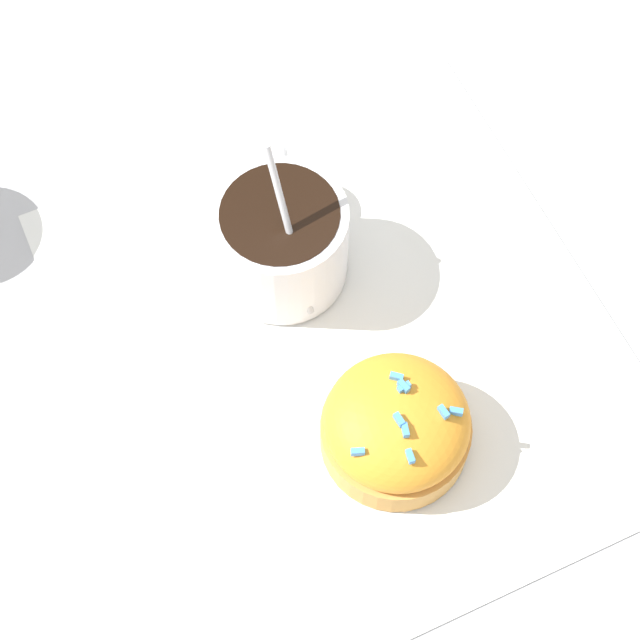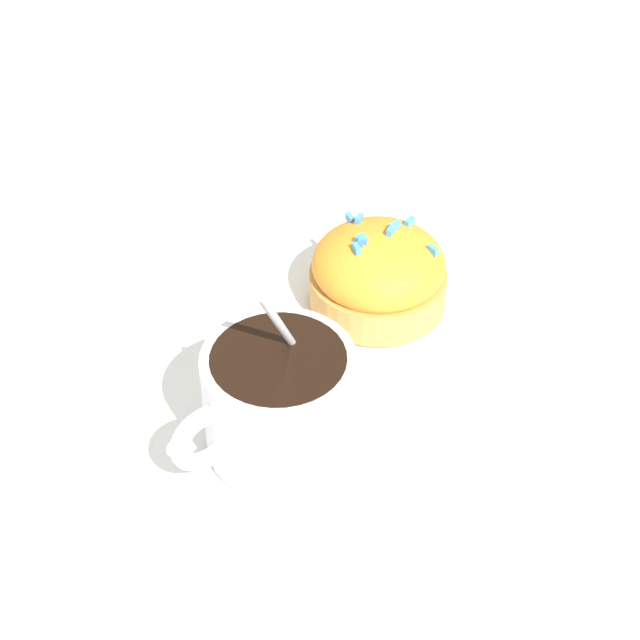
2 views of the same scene
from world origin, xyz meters
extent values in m
plane|color=#B2B2B7|center=(0.00, 0.00, 0.00)|extent=(3.00, 3.00, 0.00)
cube|color=white|center=(0.00, 0.00, 0.00)|extent=(0.35, 0.33, 0.00)
cylinder|color=white|center=(-0.06, -0.01, 0.03)|extent=(0.08, 0.08, 0.06)
cylinder|color=black|center=(-0.06, -0.01, 0.06)|extent=(0.07, 0.07, 0.01)
torus|color=white|center=(-0.10, 0.01, 0.03)|extent=(0.04, 0.03, 0.04)
ellipsoid|color=silver|center=(-0.08, -0.01, 0.01)|extent=(0.03, 0.02, 0.01)
cylinder|color=silver|center=(-0.05, -0.01, 0.06)|extent=(0.06, 0.01, 0.10)
cylinder|color=#D19347|center=(0.06, -0.01, 0.01)|extent=(0.08, 0.08, 0.02)
ellipsoid|color=orange|center=(0.06, -0.01, 0.03)|extent=(0.08, 0.08, 0.04)
cube|color=#4C99EA|center=(0.05, 0.00, 0.05)|extent=(0.01, 0.01, 0.00)
cube|color=#4C99EA|center=(0.08, 0.02, 0.05)|extent=(0.01, 0.01, 0.00)
cube|color=#4C99EA|center=(0.07, -0.01, 0.05)|extent=(0.01, 0.00, 0.00)
cube|color=#4C99EA|center=(0.06, 0.00, 0.05)|extent=(0.00, 0.01, 0.00)
cube|color=#4C99EA|center=(0.05, 0.00, 0.05)|extent=(0.01, 0.00, 0.00)
cube|color=#4C99EA|center=(0.09, -0.02, 0.05)|extent=(0.01, 0.00, 0.00)
cube|color=#4C99EA|center=(0.08, 0.01, 0.05)|extent=(0.01, 0.00, 0.00)
cube|color=#4C99EA|center=(0.07, -0.04, 0.05)|extent=(0.01, 0.01, 0.00)
cube|color=#4C99EA|center=(0.08, -0.01, 0.05)|extent=(0.01, 0.01, 0.00)
camera|label=1|loc=(0.22, -0.14, 0.56)|focal=60.00mm
camera|label=2|loc=(-0.39, -0.19, 0.42)|focal=60.00mm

